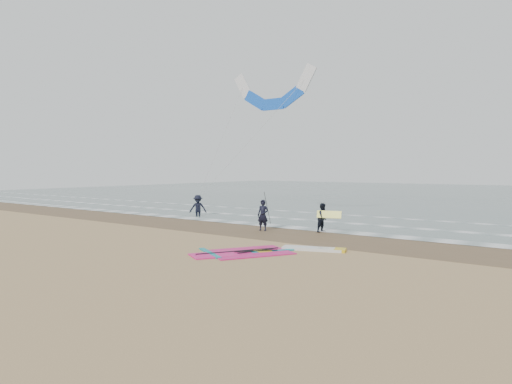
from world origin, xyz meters
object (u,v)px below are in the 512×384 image
Objects in this scene: person_standing at (263,215)px; surf_kite at (273,93)px; windsurf_rig at (267,251)px; person_wading at (198,203)px; person_walking at (323,218)px.

surf_kite reaches higher than person_standing.
windsurf_rig is 14.73m from person_wading.
person_wading is at bearing -146.02° from surf_kite.
person_walking reaches higher than windsurf_rig.
person_walking is (2.94, 1.45, -0.08)m from person_standing.
person_walking is at bearing 14.92° from person_standing.
surf_kite is at bearing 66.48° from person_walking.
person_standing is 10.77m from surf_kite.
person_wading reaches higher than person_walking.
surf_kite is (-6.64, 4.96, 7.90)m from person_walking.
surf_kite is (4.43, 2.99, 7.75)m from person_wading.
surf_kite reaches higher than person_wading.
surf_kite reaches higher than windsurf_rig.
person_wading is (-11.96, 8.54, 0.90)m from windsurf_rig.
windsurf_rig is 16.26m from surf_kite.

